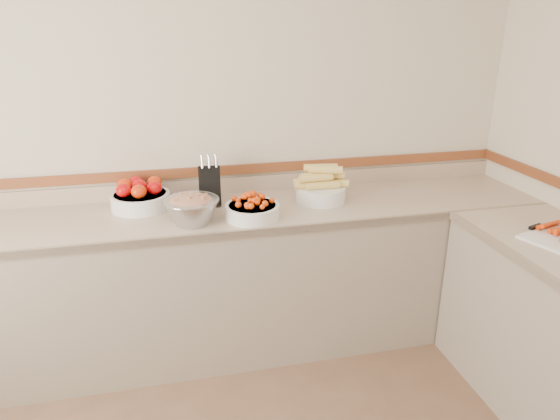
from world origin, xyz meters
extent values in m
plane|color=beige|center=(0.00, 2.00, 1.30)|extent=(4.00, 0.00, 4.00)
cube|color=tan|center=(0.00, 1.68, 0.88)|extent=(4.00, 0.65, 0.04)
cube|color=gray|center=(0.00, 1.68, 0.43)|extent=(4.00, 0.63, 0.86)
cube|color=gray|center=(0.00, 1.36, 0.88)|extent=(4.00, 0.02, 0.04)
cube|color=tan|center=(0.00, 1.99, 0.95)|extent=(4.00, 0.02, 0.10)
cube|color=brown|center=(0.00, 1.99, 1.05)|extent=(4.00, 0.02, 0.06)
cube|color=black|center=(0.03, 1.80, 1.02)|extent=(0.14, 0.16, 0.25)
cylinder|color=silver|center=(-0.01, 1.77, 1.16)|extent=(0.02, 0.03, 0.06)
cylinder|color=silver|center=(0.03, 1.77, 1.16)|extent=(0.02, 0.03, 0.06)
cylinder|color=silver|center=(0.07, 1.77, 1.16)|extent=(0.02, 0.03, 0.06)
cylinder|color=silver|center=(-0.01, 1.80, 1.16)|extent=(0.02, 0.03, 0.06)
cylinder|color=silver|center=(0.03, 1.80, 1.16)|extent=(0.02, 0.03, 0.06)
cylinder|color=silver|center=(0.07, 1.80, 1.16)|extent=(0.02, 0.03, 0.06)
cylinder|color=silver|center=(-0.01, 1.82, 1.16)|extent=(0.02, 0.03, 0.06)
cylinder|color=silver|center=(0.03, 1.82, 1.16)|extent=(0.02, 0.03, 0.06)
cylinder|color=silver|center=(0.07, 1.82, 1.16)|extent=(0.02, 0.03, 0.06)
cylinder|color=white|center=(-0.37, 1.83, 0.95)|extent=(0.34, 0.34, 0.09)
torus|color=white|center=(-0.37, 1.83, 0.98)|extent=(0.34, 0.34, 0.01)
cylinder|color=white|center=(-0.37, 1.83, 0.98)|extent=(0.30, 0.30, 0.01)
ellipsoid|color=red|center=(-0.46, 1.78, 1.03)|extent=(0.09, 0.09, 0.08)
ellipsoid|color=red|center=(-0.37, 1.74, 1.03)|extent=(0.09, 0.09, 0.08)
ellipsoid|color=red|center=(-0.29, 1.79, 1.03)|extent=(0.09, 0.09, 0.08)
ellipsoid|color=red|center=(-0.46, 1.88, 1.03)|extent=(0.09, 0.09, 0.08)
ellipsoid|color=red|center=(-0.37, 1.84, 1.03)|extent=(0.09, 0.09, 0.08)
ellipsoid|color=red|center=(-0.29, 1.89, 1.03)|extent=(0.09, 0.09, 0.08)
ellipsoid|color=red|center=(-0.39, 1.92, 1.03)|extent=(0.09, 0.09, 0.08)
cylinder|color=white|center=(0.23, 1.52, 0.94)|extent=(0.30, 0.30, 0.08)
torus|color=white|center=(0.23, 1.52, 0.97)|extent=(0.30, 0.30, 0.01)
cylinder|color=white|center=(0.23, 1.52, 0.97)|extent=(0.26, 0.26, 0.01)
sphere|color=#F24108|center=(0.26, 1.49, 1.02)|extent=(0.03, 0.03, 0.03)
sphere|color=#F24108|center=(0.31, 1.59, 1.00)|extent=(0.03, 0.03, 0.03)
sphere|color=#F24108|center=(0.22, 1.53, 1.03)|extent=(0.03, 0.03, 0.03)
sphere|color=#F24108|center=(0.21, 1.58, 1.01)|extent=(0.03, 0.03, 0.03)
sphere|color=#F24108|center=(0.24, 1.52, 1.03)|extent=(0.03, 0.03, 0.03)
sphere|color=#F24108|center=(0.27, 1.46, 1.02)|extent=(0.03, 0.03, 0.03)
sphere|color=#F24108|center=(0.30, 1.60, 1.00)|extent=(0.03, 0.03, 0.03)
sphere|color=#F24108|center=(0.15, 1.56, 1.01)|extent=(0.03, 0.03, 0.03)
sphere|color=#F24108|center=(0.25, 1.48, 1.02)|extent=(0.03, 0.03, 0.03)
sphere|color=#F24108|center=(0.32, 1.50, 1.01)|extent=(0.03, 0.03, 0.03)
sphere|color=#F24108|center=(0.24, 1.54, 1.04)|extent=(0.03, 0.03, 0.03)
sphere|color=#F24108|center=(0.21, 1.51, 1.03)|extent=(0.03, 0.03, 0.03)
sphere|color=#F24108|center=(0.22, 1.52, 1.04)|extent=(0.03, 0.03, 0.03)
sphere|color=#F24108|center=(0.16, 1.46, 1.01)|extent=(0.03, 0.03, 0.03)
sphere|color=#F24108|center=(0.21, 1.50, 1.03)|extent=(0.03, 0.03, 0.03)
sphere|color=#F24108|center=(0.19, 1.54, 1.02)|extent=(0.03, 0.03, 0.03)
sphere|color=#F24108|center=(0.26, 1.61, 1.01)|extent=(0.03, 0.03, 0.03)
sphere|color=#F24108|center=(0.25, 1.51, 1.03)|extent=(0.03, 0.03, 0.03)
sphere|color=#F24108|center=(0.18, 1.48, 1.02)|extent=(0.03, 0.03, 0.03)
sphere|color=#F24108|center=(0.13, 1.52, 1.00)|extent=(0.03, 0.03, 0.03)
sphere|color=#F24108|center=(0.19, 1.44, 1.00)|extent=(0.03, 0.03, 0.03)
sphere|color=#F24108|center=(0.28, 1.52, 1.03)|extent=(0.03, 0.03, 0.03)
sphere|color=#F24108|center=(0.28, 1.58, 1.01)|extent=(0.03, 0.03, 0.03)
sphere|color=#F24108|center=(0.21, 1.48, 1.02)|extent=(0.03, 0.03, 0.03)
sphere|color=#F24108|center=(0.24, 1.53, 1.03)|extent=(0.03, 0.03, 0.03)
sphere|color=#F24108|center=(0.20, 1.61, 1.01)|extent=(0.03, 0.03, 0.03)
sphere|color=#F24108|center=(0.29, 1.43, 1.00)|extent=(0.03, 0.03, 0.03)
sphere|color=#F24108|center=(0.21, 1.59, 1.01)|extent=(0.03, 0.03, 0.03)
sphere|color=#F24108|center=(0.20, 1.55, 1.02)|extent=(0.03, 0.03, 0.03)
sphere|color=#F24108|center=(0.29, 1.55, 1.02)|extent=(0.03, 0.03, 0.03)
sphere|color=#F24108|center=(0.33, 1.51, 1.01)|extent=(0.03, 0.03, 0.03)
sphere|color=#F24108|center=(0.25, 1.52, 1.03)|extent=(0.03, 0.03, 0.03)
sphere|color=#F24108|center=(0.21, 1.43, 1.01)|extent=(0.03, 0.03, 0.03)
cylinder|color=white|center=(0.69, 1.71, 0.95)|extent=(0.30, 0.30, 0.09)
torus|color=white|center=(0.69, 1.71, 0.98)|extent=(0.30, 0.30, 0.01)
cylinder|color=#F8CE67|center=(0.62, 1.69, 1.01)|extent=(0.21, 0.07, 0.05)
cylinder|color=#F8CE67|center=(0.69, 1.67, 1.01)|extent=(0.20, 0.05, 0.05)
cylinder|color=#F8CE67|center=(0.75, 1.70, 1.01)|extent=(0.21, 0.10, 0.05)
cylinder|color=#F8CE67|center=(0.63, 1.75, 1.01)|extent=(0.20, 0.06, 0.05)
cylinder|color=#F8CE67|center=(0.72, 1.76, 1.01)|extent=(0.20, 0.11, 0.05)
cylinder|color=#F8CE67|center=(0.67, 1.71, 1.06)|extent=(0.20, 0.06, 0.05)
cylinder|color=#F8CE67|center=(0.73, 1.72, 1.06)|extent=(0.21, 0.10, 0.05)
cylinder|color=#F8CE67|center=(0.69, 1.74, 1.10)|extent=(0.21, 0.08, 0.05)
cylinder|color=#F8CE67|center=(0.65, 1.68, 1.06)|extent=(0.20, 0.05, 0.05)
cylinder|color=#F8CE67|center=(0.71, 1.69, 1.10)|extent=(0.21, 0.11, 0.05)
cylinder|color=#B2B2BA|center=(-0.10, 1.52, 0.97)|extent=(0.30, 0.30, 0.14)
torus|color=#B2B2BA|center=(-0.10, 1.52, 1.03)|extent=(0.30, 0.30, 0.01)
ellipsoid|color=#C7164F|center=(-0.10, 1.52, 1.02)|extent=(0.24, 0.24, 0.08)
cube|color=#C7164F|center=(-0.05, 1.52, 1.05)|extent=(0.02, 0.02, 0.02)
cube|color=#A9CC63|center=(-0.01, 1.56, 1.04)|extent=(0.02, 0.02, 0.02)
cube|color=#C7164F|center=(-0.06, 1.54, 1.05)|extent=(0.03, 0.03, 0.02)
cube|color=#A9CC63|center=(-0.03, 1.47, 1.06)|extent=(0.03, 0.03, 0.02)
cube|color=#C7164F|center=(-0.09, 1.53, 1.04)|extent=(0.02, 0.02, 0.02)
cube|color=#A9CC63|center=(-0.09, 1.52, 1.05)|extent=(0.03, 0.03, 0.02)
cube|color=#C7164F|center=(-0.14, 1.53, 1.05)|extent=(0.03, 0.03, 0.02)
cube|color=#A9CC63|center=(-0.11, 1.59, 1.04)|extent=(0.03, 0.03, 0.02)
cube|color=#C7164F|center=(-0.08, 1.55, 1.05)|extent=(0.03, 0.03, 0.02)
cube|color=#A9CC63|center=(-0.17, 1.48, 1.05)|extent=(0.02, 0.02, 0.02)
cube|color=#C7164F|center=(-0.10, 1.51, 1.05)|extent=(0.02, 0.02, 0.02)
cube|color=#A9CC63|center=(-0.11, 1.48, 1.06)|extent=(0.03, 0.03, 0.02)
cube|color=#C7164F|center=(-0.14, 1.60, 1.04)|extent=(0.02, 0.02, 0.02)
cube|color=#A9CC63|center=(-0.08, 1.48, 1.04)|extent=(0.03, 0.03, 0.02)
cone|color=#F13C08|center=(1.73, 0.96, 0.93)|extent=(0.16, 0.08, 0.03)
cone|color=#F13C08|center=(1.73, 0.98, 0.95)|extent=(0.16, 0.08, 0.03)
cone|color=#F13C08|center=(1.73, 1.00, 0.93)|extent=(0.16, 0.08, 0.03)
cone|color=#F13C08|center=(1.73, 1.03, 0.93)|extent=(0.16, 0.08, 0.03)
cube|color=silver|center=(1.76, 1.01, 0.92)|extent=(0.18, 0.09, 0.00)
cube|color=black|center=(1.64, 1.01, 0.92)|extent=(0.09, 0.05, 0.02)
camera|label=1|loc=(-0.20, -1.02, 1.91)|focal=32.00mm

